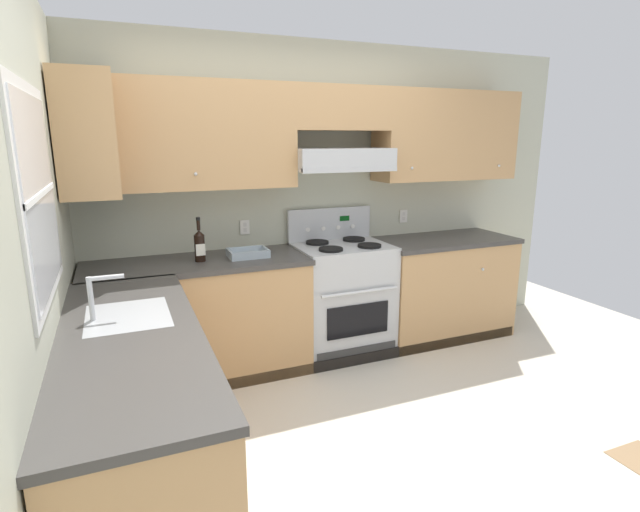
{
  "coord_description": "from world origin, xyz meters",
  "views": [
    {
      "loc": [
        -1.25,
        -2.3,
        1.78
      ],
      "look_at": [
        0.0,
        0.7,
        1.0
      ],
      "focal_mm": 27.58,
      "sensor_mm": 36.0,
      "label": 1
    }
  ],
  "objects": [
    {
      "name": "ground_plane",
      "position": [
        0.0,
        0.0,
        0.0
      ],
      "size": [
        7.04,
        7.04,
        0.0
      ],
      "primitive_type": "plane",
      "color": "beige"
    },
    {
      "name": "counter_back_run",
      "position": [
        0.21,
        1.24,
        0.45
      ],
      "size": [
        3.6,
        0.65,
        0.91
      ],
      "color": "tan",
      "rests_on": "ground_plane"
    },
    {
      "name": "counter_left_run",
      "position": [
        -1.24,
        -0.0,
        0.46
      ],
      "size": [
        0.63,
        1.91,
        1.13
      ],
      "color": "tan",
      "rests_on": "ground_plane"
    },
    {
      "name": "bowl",
      "position": [
        -0.37,
        1.23,
        0.93
      ],
      "size": [
        0.29,
        0.21,
        0.06
      ],
      "color": "#9EADB7",
      "rests_on": "counter_back_run"
    },
    {
      "name": "wall_left",
      "position": [
        -1.59,
        0.23,
        1.34
      ],
      "size": [
        0.47,
        4.0,
        2.55
      ],
      "color": "#B7BAA3",
      "rests_on": "ground_plane"
    },
    {
      "name": "stove",
      "position": [
        0.43,
        1.25,
        0.48
      ],
      "size": [
        0.76,
        0.62,
        1.2
      ],
      "color": "#B7BABC",
      "rests_on": "ground_plane"
    },
    {
      "name": "wine_bottle",
      "position": [
        -0.72,
        1.23,
        1.03
      ],
      "size": [
        0.08,
        0.08,
        0.32
      ],
      "color": "black",
      "rests_on": "counter_back_run"
    },
    {
      "name": "wall_back",
      "position": [
        0.41,
        1.53,
        1.48
      ],
      "size": [
        4.68,
        0.57,
        2.55
      ],
      "color": "#B7BAA3",
      "rests_on": "ground_plane"
    }
  ]
}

